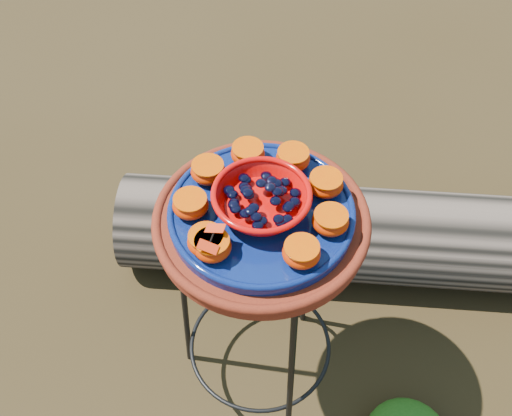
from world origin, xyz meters
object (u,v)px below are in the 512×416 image
Objects in this scene: plant_stand at (260,309)px; driftwood_log at (378,236)px; terracotta_saucer at (261,223)px; red_bowl at (262,202)px; cobalt_plate at (261,214)px.

driftwood_log is at bearing 84.25° from plant_stand.
red_bowl is at bearing 0.00° from terracotta_saucer.
red_bowl is at bearing -95.75° from driftwood_log.
plant_stand is 0.58m from driftwood_log.
terracotta_saucer is at bearing -95.75° from driftwood_log.
terracotta_saucer is 1.17× the size of cobalt_plate.
cobalt_plate is 0.04m from red_bowl.
cobalt_plate is (0.00, 0.00, 0.03)m from terracotta_saucer.
terracotta_saucer reaches higher than driftwood_log.
cobalt_plate is at bearing 0.00° from terracotta_saucer.
terracotta_saucer is at bearing 0.00° from red_bowl.
terracotta_saucer is at bearing 0.00° from plant_stand.
terracotta_saucer is at bearing 0.00° from cobalt_plate.
plant_stand is 0.37m from terracotta_saucer.
driftwood_log is (0.05, 0.54, -0.59)m from cobalt_plate.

